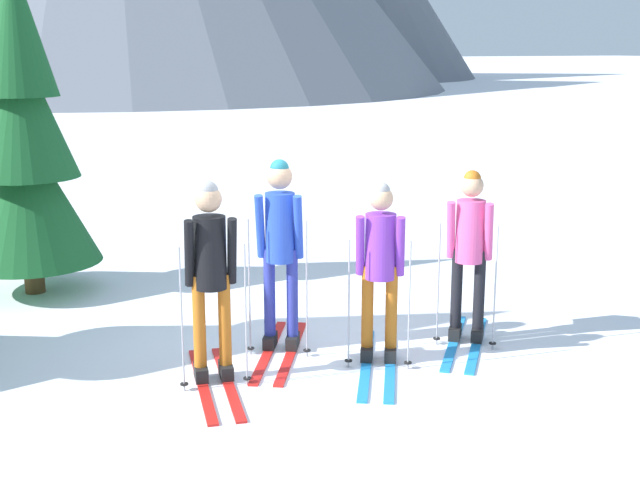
% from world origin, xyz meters
% --- Properties ---
extents(ground_plane, '(400.00, 400.00, 0.00)m').
position_xyz_m(ground_plane, '(0.00, 0.00, 0.00)').
color(ground_plane, white).
extents(skier_in_black, '(0.66, 1.71, 1.77)m').
position_xyz_m(skier_in_black, '(-1.06, -0.11, 1.00)').
color(skier_in_black, red).
rests_on(skier_in_black, ground).
extents(skier_in_blue, '(1.16, 1.62, 1.85)m').
position_xyz_m(skier_in_blue, '(-0.22, 0.34, 1.03)').
color(skier_in_blue, red).
rests_on(skier_in_blue, ground).
extents(skier_in_purple, '(1.18, 1.68, 1.68)m').
position_xyz_m(skier_in_purple, '(0.47, -0.35, 0.91)').
color(skier_in_purple, '#1E84D1').
rests_on(skier_in_purple, ground).
extents(skier_in_pink, '(1.29, 1.44, 1.71)m').
position_xyz_m(skier_in_pink, '(1.54, -0.23, 0.96)').
color(skier_in_pink, '#1E84D1').
rests_on(skier_in_pink, ground).
extents(pine_tree_mid, '(1.62, 1.62, 3.90)m').
position_xyz_m(pine_tree_mid, '(-2.11, 3.40, 1.78)').
color(pine_tree_mid, '#51381E').
rests_on(pine_tree_mid, ground).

